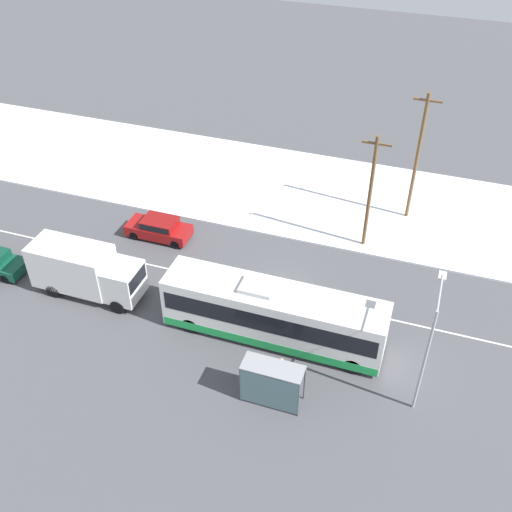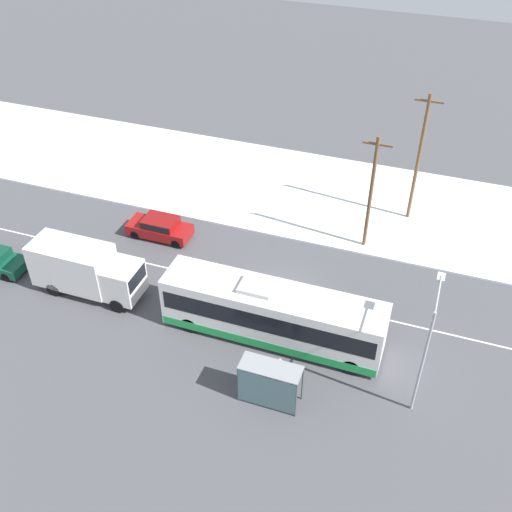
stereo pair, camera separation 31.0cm
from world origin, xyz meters
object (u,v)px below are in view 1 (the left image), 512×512
pedestrian_at_stop (281,367)px  streetlamp (430,337)px  sedan_car (159,227)px  bus_shelter (271,381)px  utility_pole_snowlot (417,157)px  city_bus (273,314)px  utility_pole_roadside (370,191)px  box_truck (85,270)px

pedestrian_at_stop → streetlamp: bearing=10.3°
sedan_car → pedestrian_at_stop: bearing=140.9°
sedan_car → streetlamp: size_ratio=0.67×
bus_shelter → streetlamp: size_ratio=0.47×
streetlamp → utility_pole_snowlot: (-2.60, 15.92, 0.59)m
city_bus → sedan_car: size_ratio=2.80×
utility_pole_roadside → city_bus: bearing=-107.4°
city_bus → box_truck: size_ratio=1.81×
city_bus → bus_shelter: city_bus is taller
box_truck → utility_pole_roadside: bearing=34.2°
sedan_car → utility_pole_snowlot: 17.83m
sedan_car → utility_pole_snowlot: (15.48, 7.87, 4.03)m
sedan_car → utility_pole_roadside: bearing=-164.8°
streetlamp → utility_pole_roadside: (-4.88, 11.65, -0.04)m
pedestrian_at_stop → utility_pole_roadside: (1.80, 12.86, 3.19)m
utility_pole_snowlot → streetlamp: bearing=-80.7°
box_truck → sedan_car: bearing=76.3°
pedestrian_at_stop → utility_pole_snowlot: bearing=76.6°
city_bus → pedestrian_at_stop: 3.24m
sedan_car → streetlamp: 20.09m
utility_pole_snowlot → utility_pole_roadside: bearing=-118.0°
pedestrian_at_stop → bus_shelter: bearing=-92.0°
city_bus → utility_pole_roadside: (3.14, 10.00, 2.48)m
utility_pole_roadside → utility_pole_snowlot: (2.27, 4.27, 0.63)m
pedestrian_at_stop → utility_pole_roadside: 13.38m
utility_pole_roadside → pedestrian_at_stop: bearing=-98.0°
box_truck → utility_pole_roadside: (14.79, 10.06, 2.44)m
sedan_car → bus_shelter: (11.36, -10.83, 0.88)m
box_truck → bus_shelter: size_ratio=2.21×
city_bus → utility_pole_snowlot: 15.58m
streetlamp → utility_pole_snowlot: utility_pole_snowlot is taller
box_truck → bus_shelter: box_truck is taller
city_bus → box_truck: 11.65m
pedestrian_at_stop → bus_shelter: (-0.06, -1.56, 0.67)m
sedan_car → streetlamp: (18.09, -8.05, 3.44)m
utility_pole_snowlot → box_truck: bearing=-140.0°
pedestrian_at_stop → streetlamp: (6.67, 1.22, 3.23)m
utility_pole_roadside → bus_shelter: bearing=-97.3°
box_truck → bus_shelter: bearing=-18.7°
sedan_car → pedestrian_at_stop: 14.70m
box_truck → utility_pole_snowlot: size_ratio=0.72×
sedan_car → streetlamp: bearing=156.0°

